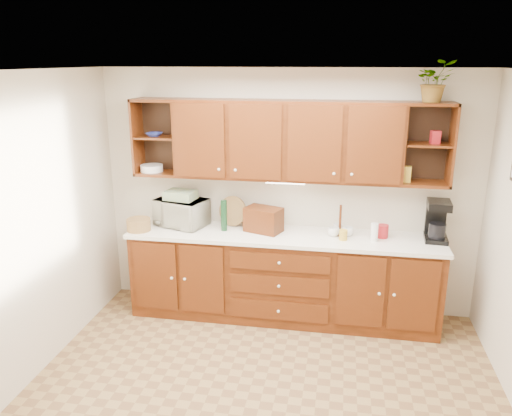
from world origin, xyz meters
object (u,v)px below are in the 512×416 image
at_px(microwave, 181,212).
at_px(bread_box, 264,220).
at_px(coffee_maker, 437,221).
at_px(potted_plant, 435,81).

relative_size(microwave, bread_box, 1.44).
distance_m(coffee_maker, potted_plant, 1.35).
bearing_deg(coffee_maker, microwave, -175.92).
bearing_deg(coffee_maker, potted_plant, -172.49).
relative_size(microwave, coffee_maker, 1.29).
xyz_separation_m(bread_box, potted_plant, (1.58, 0.04, 1.41)).
bearing_deg(bread_box, potted_plant, 21.75).
height_order(microwave, coffee_maker, coffee_maker).
height_order(bread_box, coffee_maker, coffee_maker).
distance_m(microwave, bread_box, 0.91).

